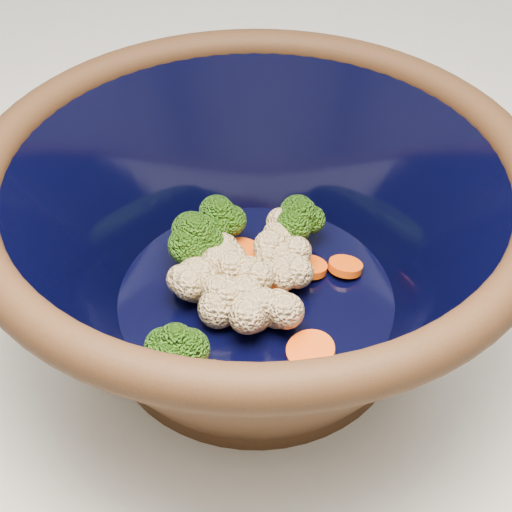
# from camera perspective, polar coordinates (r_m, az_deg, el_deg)

# --- Properties ---
(counter) EXTENTS (1.20, 1.20, 0.90)m
(counter) POSITION_cam_1_polar(r_m,az_deg,el_deg) (0.98, 3.21, -18.82)
(counter) COLOR silver
(counter) RESTS_ON ground
(mixing_bowl) EXTENTS (0.36, 0.36, 0.16)m
(mixing_bowl) POSITION_cam_1_polar(r_m,az_deg,el_deg) (0.49, -0.00, 1.34)
(mixing_bowl) COLOR black
(mixing_bowl) RESTS_ON counter
(vegetable_pile) EXTENTS (0.15, 0.18, 0.05)m
(vegetable_pile) POSITION_cam_1_polar(r_m,az_deg,el_deg) (0.52, -1.24, -0.90)
(vegetable_pile) COLOR #608442
(vegetable_pile) RESTS_ON mixing_bowl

